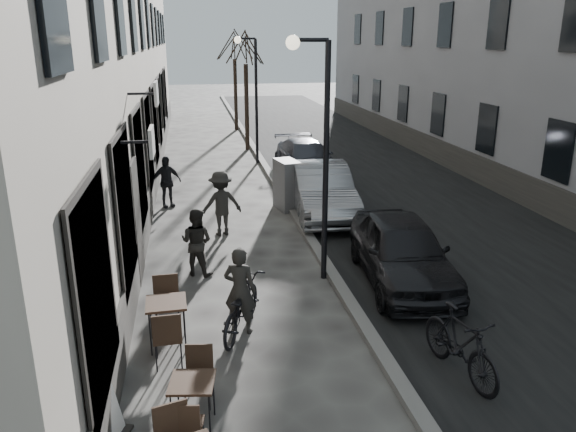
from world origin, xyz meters
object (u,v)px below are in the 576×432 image
object	(u,v)px
bistro_set_c	(167,319)
car_mid	(321,190)
utility_cabinet	(287,185)
pedestrian_mid	(221,203)
streetlamp_near	(318,135)
car_near	(402,251)
tree_near	(245,46)
car_far	(307,158)
moped	(460,344)
bistro_set_b	(193,399)
streetlamp_far	(252,86)
sign_board	(103,413)
pedestrian_near	(197,242)
bicycle	(240,306)
tree_far	(234,45)
pedestrian_far	(166,182)

from	to	relation	value
bistro_set_c	car_mid	xyz separation A→B (m)	(4.28, 6.85, 0.25)
utility_cabinet	pedestrian_mid	xyz separation A→B (m)	(-2.12, -2.04, 0.11)
streetlamp_near	car_near	distance (m)	3.05
tree_near	car_far	distance (m)	6.97
bistro_set_c	moped	size ratio (longest dim) A/B	0.90
pedestrian_mid	car_near	distance (m)	5.19
car_mid	bistro_set_b	bearing A→B (deg)	-109.32
streetlamp_far	car_far	size ratio (longest dim) A/B	1.14
tree_near	car_far	world-z (taller)	tree_near
streetlamp_far	utility_cabinet	xyz separation A→B (m)	(0.27, -6.72, -2.40)
pedestrian_mid	moped	size ratio (longest dim) A/B	0.94
sign_board	utility_cabinet	xyz separation A→B (m)	(4.12, 9.94, 0.29)
sign_board	pedestrian_near	world-z (taller)	pedestrian_near
bistro_set_b	bicycle	xyz separation A→B (m)	(0.87, 2.49, 0.05)
streetlamp_near	utility_cabinet	size ratio (longest dim) A/B	3.35
streetlamp_near	pedestrian_mid	bearing A→B (deg)	119.69
bicycle	car_far	xyz separation A→B (m)	(3.61, 11.59, 0.16)
tree_near	car_near	size ratio (longest dim) A/B	1.36
tree_near	bistro_set_b	distance (m)	20.17
pedestrian_near	moped	distance (m)	6.11
utility_cabinet	streetlamp_far	bearing A→B (deg)	80.25
tree_near	car_near	world-z (taller)	tree_near
tree_far	pedestrian_near	world-z (taller)	tree_far
car_near	streetlamp_far	bearing A→B (deg)	103.14
bistro_set_b	pedestrian_far	distance (m)	10.69
bistro_set_c	car_far	xyz separation A→B (m)	(4.88, 11.86, 0.15)
streetlamp_far	bicycle	size ratio (longest dim) A/B	2.72
bistro_set_b	car_near	distance (m)	6.04
tree_near	pedestrian_far	bearing A→B (deg)	-111.15
tree_far	car_near	world-z (taller)	tree_far
sign_board	car_near	world-z (taller)	car_near
streetlamp_far	car_mid	size ratio (longest dim) A/B	1.12
pedestrian_near	pedestrian_mid	distance (m)	2.65
pedestrian_mid	streetlamp_near	bearing A→B (deg)	105.73
sign_board	moped	size ratio (longest dim) A/B	0.63
bicycle	streetlamp_near	bearing A→B (deg)	-109.47
streetlamp_far	pedestrian_near	size ratio (longest dim) A/B	3.34
streetlamp_near	utility_cabinet	bearing A→B (deg)	87.05
bistro_set_b	sign_board	distance (m)	1.15
streetlamp_near	sign_board	distance (m)	6.62
pedestrian_far	car_near	distance (m)	8.36
car_near	bistro_set_c	bearing A→B (deg)	-154.43
streetlamp_near	bistro_set_c	size ratio (longest dim) A/B	3.07
streetlamp_far	pedestrian_mid	world-z (taller)	streetlamp_far
bistro_set_b	bistro_set_c	distance (m)	2.27
streetlamp_near	pedestrian_far	distance (m)	7.38
streetlamp_near	utility_cabinet	world-z (taller)	streetlamp_near
car_mid	utility_cabinet	bearing A→B (deg)	144.73
streetlamp_near	bistro_set_c	world-z (taller)	streetlamp_near
tree_near	pedestrian_far	size ratio (longest dim) A/B	3.57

